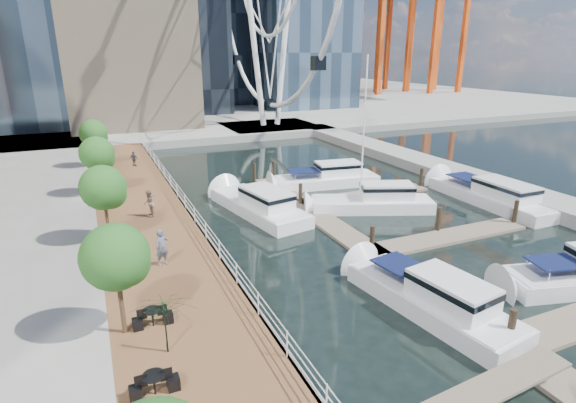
# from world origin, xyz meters

# --- Properties ---
(ground) EXTENTS (520.00, 520.00, 0.00)m
(ground) POSITION_xyz_m (0.00, 0.00, 0.00)
(ground) COLOR black
(ground) RESTS_ON ground
(boardwalk) EXTENTS (6.00, 60.00, 1.00)m
(boardwalk) POSITION_xyz_m (-9.00, 15.00, 0.50)
(boardwalk) COLOR brown
(boardwalk) RESTS_ON ground
(seawall) EXTENTS (0.25, 60.00, 1.00)m
(seawall) POSITION_xyz_m (-6.00, 15.00, 0.50)
(seawall) COLOR #595954
(seawall) RESTS_ON ground
(land_far) EXTENTS (200.00, 114.00, 1.00)m
(land_far) POSITION_xyz_m (0.00, 102.00, 0.50)
(land_far) COLOR gray
(land_far) RESTS_ON ground
(breakwater) EXTENTS (4.00, 60.00, 1.00)m
(breakwater) POSITION_xyz_m (20.00, 20.00, 0.50)
(breakwater) COLOR gray
(breakwater) RESTS_ON ground
(pier) EXTENTS (14.00, 12.00, 1.00)m
(pier) POSITION_xyz_m (14.00, 52.00, 0.50)
(pier) COLOR gray
(pier) RESTS_ON ground
(railing) EXTENTS (0.10, 60.00, 1.05)m
(railing) POSITION_xyz_m (-6.10, 15.00, 1.52)
(railing) COLOR white
(railing) RESTS_ON boardwalk
(floating_docks) EXTENTS (16.00, 34.00, 2.60)m
(floating_docks) POSITION_xyz_m (7.97, 9.98, 0.49)
(floating_docks) COLOR #6D6051
(floating_docks) RESTS_ON ground
(port_cranes) EXTENTS (40.00, 52.00, 38.00)m
(port_cranes) POSITION_xyz_m (67.67, 95.67, 20.00)
(port_cranes) COLOR #D84C14
(port_cranes) RESTS_ON ground
(street_trees) EXTENTS (2.60, 42.60, 4.60)m
(street_trees) POSITION_xyz_m (-11.40, 14.00, 4.29)
(street_trees) COLOR #3F2B1C
(street_trees) RESTS_ON ground
(pedestrian_near) EXTENTS (0.83, 0.67, 1.97)m
(pedestrian_near) POSITION_xyz_m (-9.01, 9.52, 1.98)
(pedestrian_near) COLOR #4E5468
(pedestrian_near) RESTS_ON boardwalk
(pedestrian_mid) EXTENTS (0.83, 1.00, 1.87)m
(pedestrian_mid) POSITION_xyz_m (-8.64, 17.32, 1.94)
(pedestrian_mid) COLOR #7F6258
(pedestrian_mid) RESTS_ON boardwalk
(pedestrian_far) EXTENTS (0.88, 0.84, 1.47)m
(pedestrian_far) POSITION_xyz_m (-8.05, 32.72, 1.74)
(pedestrian_far) COLOR #343641
(pedestrian_far) RESTS_ON boardwalk
(moored_yachts) EXTENTS (22.21, 33.99, 11.50)m
(moored_yachts) POSITION_xyz_m (7.41, 12.97, 0.00)
(moored_yachts) COLOR white
(moored_yachts) RESTS_ON ground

